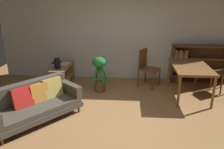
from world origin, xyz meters
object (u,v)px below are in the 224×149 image
Objects in this scene: open_laptop at (62,63)px; dining_table at (190,69)px; media_console at (63,76)px; potted_floor_plant at (99,71)px; dining_chair_near at (147,66)px; bookshelf at (195,63)px; desk_speaker at (57,63)px; fabric_couch at (34,102)px.

dining_table is (3.21, -0.52, 0.09)m from open_laptop.
potted_floor_plant is (1.01, -0.27, 0.27)m from media_console.
open_laptop reaches higher than media_console.
dining_chair_near is (2.21, 0.18, 0.27)m from media_console.
bookshelf is at bearing 19.10° from potted_floor_plant.
potted_floor_plant reaches higher than open_laptop.
dining_chair_near is (2.25, 0.07, -0.05)m from open_laptop.
dining_table is at bearing -111.69° from bookshelf.
desk_speaker is 2.29m from dining_chair_near.
bookshelf reaches higher than dining_table.
potted_floor_plant is at bearing 51.75° from fabric_couch.
open_laptop is 0.50× the size of potted_floor_plant.
bookshelf is at bearing 32.04° from fabric_couch.
media_console is at bearing -170.25° from bookshelf.
fabric_couch is 1.81m from potted_floor_plant.
media_console is 3.63m from bookshelf.
bookshelf reaches higher than media_console.
bookshelf reaches higher than potted_floor_plant.
dining_table is at bearing -3.48° from potted_floor_plant.
dining_chair_near reaches higher than potted_floor_plant.
fabric_couch is at bearing -93.35° from media_console.
bookshelf reaches higher than fabric_couch.
media_console is 0.78× the size of dining_table.
dining_chair_near is (1.19, 0.45, 0.00)m from potted_floor_plant.
bookshelf is (3.61, 0.50, -0.07)m from open_laptop.
fabric_couch reaches higher than open_laptop.
desk_speaker is (-0.03, -0.27, 0.43)m from media_console.
desk_speaker reaches higher than dining_table.
fabric_couch is at bearing -92.58° from desk_speaker.
fabric_couch is 1.33× the size of dining_table.
dining_table is at bearing -31.28° from dining_chair_near.
dining_table is 0.92× the size of bookshelf.
desk_speaker reaches higher than media_console.
potted_floor_plant is at bearing -20.09° from open_laptop.
potted_floor_plant is 0.66× the size of dining_table.
fabric_couch is at bearing -91.88° from open_laptop.
dining_chair_near is (2.31, 1.86, 0.20)m from fabric_couch.
potted_floor_plant is 0.91× the size of dining_chair_near.
dining_table is 1.11m from bookshelf.
desk_speaker reaches higher than fabric_couch.
desk_speaker is 3.72m from bookshelf.
potted_floor_plant reaches higher than media_console.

